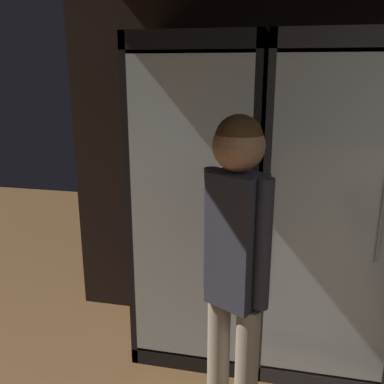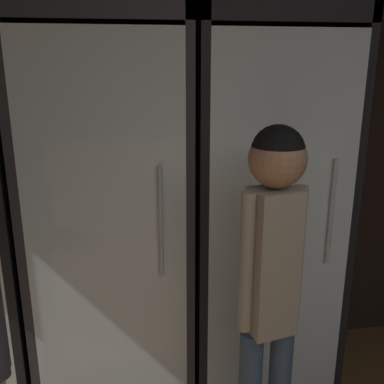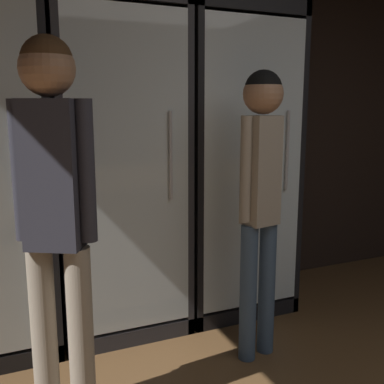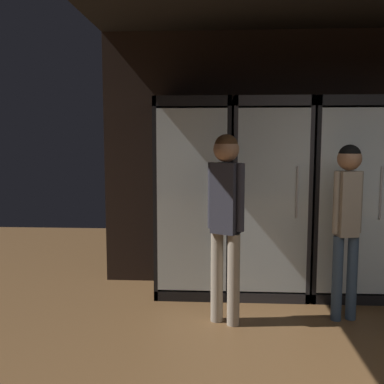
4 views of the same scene
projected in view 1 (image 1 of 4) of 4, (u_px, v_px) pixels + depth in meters
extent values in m
cube|color=black|center=(208.00, 191.00, 3.01)|extent=(0.77, 0.04, 2.05)
cube|color=black|center=(146.00, 200.00, 2.81)|extent=(0.04, 0.63, 2.05)
cube|color=black|center=(257.00, 207.00, 2.66)|extent=(0.04, 0.63, 2.05)
cube|color=black|center=(201.00, 42.00, 2.47)|extent=(0.77, 0.63, 0.10)
cube|color=black|center=(199.00, 335.00, 3.01)|extent=(0.77, 0.63, 0.10)
cube|color=white|center=(207.00, 192.00, 2.99)|extent=(0.69, 0.02, 1.81)
cube|color=silver|center=(189.00, 219.00, 2.45)|extent=(0.69, 0.02, 1.81)
cylinder|color=#B2B2B7|center=(229.00, 206.00, 2.35)|extent=(0.02, 0.02, 0.50)
cube|color=silver|center=(199.00, 327.00, 2.99)|extent=(0.67, 0.55, 0.02)
cylinder|color=#194723|center=(165.00, 310.00, 2.99)|extent=(0.06, 0.06, 0.20)
cylinder|color=#194723|center=(165.00, 292.00, 2.95)|extent=(0.02, 0.02, 0.09)
cylinder|color=tan|center=(165.00, 312.00, 2.99)|extent=(0.06, 0.06, 0.07)
cylinder|color=brown|center=(188.00, 307.00, 2.99)|extent=(0.07, 0.07, 0.24)
cylinder|color=brown|center=(188.00, 287.00, 2.95)|extent=(0.03, 0.03, 0.07)
cylinder|color=#B2332D|center=(188.00, 307.00, 2.99)|extent=(0.08, 0.08, 0.07)
cylinder|color=#194723|center=(211.00, 314.00, 2.92)|extent=(0.07, 0.07, 0.22)
cylinder|color=#194723|center=(211.00, 296.00, 2.89)|extent=(0.02, 0.02, 0.06)
cylinder|color=#2D2D33|center=(211.00, 315.00, 2.93)|extent=(0.07, 0.07, 0.06)
cylinder|color=black|center=(234.00, 317.00, 2.88)|extent=(0.06, 0.06, 0.24)
cylinder|color=black|center=(235.00, 296.00, 2.84)|extent=(0.02, 0.02, 0.07)
cylinder|color=beige|center=(234.00, 317.00, 2.88)|extent=(0.07, 0.07, 0.07)
cube|color=silver|center=(199.00, 268.00, 2.86)|extent=(0.67, 0.55, 0.02)
cylinder|color=#194723|center=(164.00, 249.00, 2.87)|extent=(0.07, 0.07, 0.22)
cylinder|color=#194723|center=(163.00, 228.00, 2.83)|extent=(0.02, 0.02, 0.08)
cylinder|color=tan|center=(164.00, 248.00, 2.87)|extent=(0.07, 0.07, 0.07)
cylinder|color=#336B38|center=(187.00, 252.00, 2.82)|extent=(0.06, 0.06, 0.22)
cylinder|color=#336B38|center=(187.00, 230.00, 2.78)|extent=(0.02, 0.02, 0.09)
cylinder|color=tan|center=(187.00, 257.00, 2.83)|extent=(0.07, 0.07, 0.08)
cylinder|color=#9EAD99|center=(212.00, 253.00, 2.85)|extent=(0.07, 0.07, 0.18)
cylinder|color=#9EAD99|center=(213.00, 235.00, 2.82)|extent=(0.03, 0.03, 0.07)
cylinder|color=#2D2D33|center=(212.00, 256.00, 2.86)|extent=(0.07, 0.07, 0.05)
cylinder|color=brown|center=(237.00, 257.00, 2.76)|extent=(0.06, 0.06, 0.22)
cylinder|color=brown|center=(237.00, 236.00, 2.72)|extent=(0.02, 0.02, 0.07)
cylinder|color=#2D2D33|center=(237.00, 260.00, 2.77)|extent=(0.06, 0.06, 0.08)
cube|color=silver|center=(200.00, 204.00, 2.74)|extent=(0.67, 0.55, 0.02)
cylinder|color=#194723|center=(165.00, 186.00, 2.72)|extent=(0.07, 0.07, 0.22)
cylinder|color=#194723|center=(164.00, 163.00, 2.68)|extent=(0.03, 0.03, 0.08)
cylinder|color=#2D2D33|center=(165.00, 189.00, 2.73)|extent=(0.07, 0.07, 0.07)
cylinder|color=#9EAD99|center=(200.00, 188.00, 2.70)|extent=(0.07, 0.07, 0.20)
cylinder|color=#9EAD99|center=(200.00, 167.00, 2.66)|extent=(0.03, 0.03, 0.07)
cylinder|color=white|center=(200.00, 189.00, 2.70)|extent=(0.07, 0.07, 0.06)
cylinder|color=brown|center=(234.00, 190.00, 2.64)|extent=(0.08, 0.08, 0.21)
cylinder|color=brown|center=(235.00, 168.00, 2.60)|extent=(0.03, 0.03, 0.08)
cylinder|color=#2D2D33|center=(234.00, 191.00, 2.64)|extent=(0.08, 0.08, 0.06)
cube|color=silver|center=(200.00, 134.00, 2.61)|extent=(0.67, 0.55, 0.02)
cylinder|color=#336B38|center=(165.00, 116.00, 2.62)|extent=(0.06, 0.06, 0.19)
cylinder|color=#336B38|center=(164.00, 95.00, 2.58)|extent=(0.02, 0.02, 0.06)
cylinder|color=beige|center=(165.00, 119.00, 2.62)|extent=(0.07, 0.07, 0.05)
cylinder|color=gray|center=(199.00, 114.00, 2.59)|extent=(0.07, 0.07, 0.23)
cylinder|color=gray|center=(199.00, 87.00, 2.54)|extent=(0.03, 0.03, 0.08)
cylinder|color=#B2332D|center=(199.00, 115.00, 2.59)|extent=(0.08, 0.08, 0.08)
cylinder|color=brown|center=(236.00, 113.00, 2.56)|extent=(0.06, 0.06, 0.23)
cylinder|color=brown|center=(237.00, 88.00, 2.52)|extent=(0.02, 0.02, 0.06)
cylinder|color=beige|center=(236.00, 113.00, 2.56)|extent=(0.07, 0.07, 0.08)
cube|color=#2B2B30|center=(325.00, 198.00, 2.85)|extent=(0.77, 0.04, 2.05)
cube|color=#2B2B30|center=(267.00, 208.00, 2.65)|extent=(0.04, 0.63, 2.05)
cube|color=#2B2B30|center=(344.00, 40.00, 2.30)|extent=(0.77, 0.63, 0.10)
cube|color=#2B2B30|center=(315.00, 351.00, 2.84)|extent=(0.77, 0.63, 0.10)
cube|color=white|center=(325.00, 199.00, 2.82)|extent=(0.69, 0.02, 1.81)
cube|color=silver|center=(333.00, 230.00, 2.29)|extent=(0.69, 0.02, 1.81)
cylinder|color=#B2B2B7|center=(382.00, 216.00, 2.19)|extent=(0.02, 0.02, 0.50)
cube|color=silver|center=(316.00, 342.00, 2.82)|extent=(0.67, 0.55, 0.02)
cylinder|color=#336B38|center=(284.00, 324.00, 2.80)|extent=(0.07, 0.07, 0.23)
cylinder|color=#336B38|center=(285.00, 304.00, 2.75)|extent=(0.02, 0.02, 0.07)
cylinder|color=#2D2D33|center=(284.00, 326.00, 2.80)|extent=(0.07, 0.07, 0.08)
cylinder|color=#194723|center=(317.00, 330.00, 2.76)|extent=(0.07, 0.07, 0.19)
cylinder|color=#194723|center=(318.00, 311.00, 2.72)|extent=(0.02, 0.02, 0.09)
cylinder|color=tan|center=(317.00, 331.00, 2.76)|extent=(0.07, 0.07, 0.07)
cylinder|color=brown|center=(354.00, 327.00, 2.77)|extent=(0.07, 0.07, 0.24)
cylinder|color=brown|center=(357.00, 305.00, 2.73)|extent=(0.02, 0.02, 0.08)
cylinder|color=#B2332D|center=(354.00, 328.00, 2.77)|extent=(0.07, 0.07, 0.09)
cube|color=silver|center=(324.00, 258.00, 2.66)|extent=(0.67, 0.55, 0.02)
cylinder|color=#336B38|center=(287.00, 237.00, 2.71)|extent=(0.08, 0.08, 0.20)
cylinder|color=#336B38|center=(289.00, 217.00, 2.67)|extent=(0.03, 0.03, 0.06)
cylinder|color=tan|center=(287.00, 240.00, 2.72)|extent=(0.08, 0.08, 0.06)
cylinder|color=black|center=(325.00, 239.00, 2.66)|extent=(0.08, 0.08, 0.21)
cylinder|color=black|center=(328.00, 216.00, 2.62)|extent=(0.03, 0.03, 0.09)
cylinder|color=#B2332D|center=(325.00, 240.00, 2.67)|extent=(0.08, 0.08, 0.07)
cylinder|color=black|center=(363.00, 244.00, 2.59)|extent=(0.07, 0.07, 0.20)
cylinder|color=black|center=(365.00, 224.00, 2.55)|extent=(0.02, 0.02, 0.06)
cylinder|color=tan|center=(362.00, 249.00, 2.60)|extent=(0.07, 0.07, 0.06)
cube|color=silver|center=(333.00, 164.00, 2.49)|extent=(0.67, 0.55, 0.02)
cylinder|color=#194723|center=(304.00, 144.00, 2.52)|extent=(0.08, 0.08, 0.19)
cylinder|color=#194723|center=(305.00, 122.00, 2.49)|extent=(0.02, 0.02, 0.07)
cylinder|color=#B2332D|center=(303.00, 148.00, 2.53)|extent=(0.08, 0.08, 0.06)
cylinder|color=black|center=(364.00, 146.00, 2.44)|extent=(0.07, 0.07, 0.20)
cylinder|color=black|center=(366.00, 121.00, 2.40)|extent=(0.03, 0.03, 0.08)
cylinder|color=#B2332D|center=(364.00, 146.00, 2.44)|extent=(0.08, 0.08, 0.06)
cylinder|color=gray|center=(218.00, 369.00, 2.13)|extent=(0.11, 0.11, 0.82)
cube|color=#2D2D38|center=(236.00, 240.00, 1.88)|extent=(0.28, 0.25, 0.61)
cylinder|color=#2D2D38|center=(211.00, 230.00, 1.97)|extent=(0.07, 0.07, 0.58)
cylinder|color=#2D2D38|center=(263.00, 245.00, 1.79)|extent=(0.07, 0.07, 0.58)
sphere|color=#9E7051|center=(239.00, 146.00, 1.77)|extent=(0.22, 0.22, 0.22)
sphere|color=#472D19|center=(239.00, 139.00, 1.76)|extent=(0.20, 0.20, 0.20)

